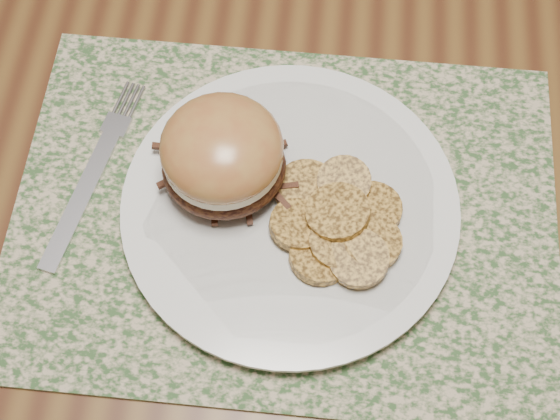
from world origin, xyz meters
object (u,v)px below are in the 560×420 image
object	(u,v)px
dining_table	(135,37)
pork_sandwich	(223,156)
dinner_plate	(290,208)
fork	(94,171)

from	to	relation	value
dining_table	pork_sandwich	size ratio (longest dim) A/B	12.94
dinner_plate	fork	size ratio (longest dim) A/B	1.37
pork_sandwich	dinner_plate	bearing A→B (deg)	-28.68
pork_sandwich	fork	bearing A→B (deg)	167.83
dining_table	pork_sandwich	xyz separation A→B (m)	(0.13, -0.21, 0.14)
fork	pork_sandwich	bearing A→B (deg)	10.21
dining_table	dinner_plate	size ratio (longest dim) A/B	5.77
pork_sandwich	fork	world-z (taller)	pork_sandwich
dining_table	pork_sandwich	bearing A→B (deg)	-58.44
dining_table	dinner_plate	distance (m)	0.31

